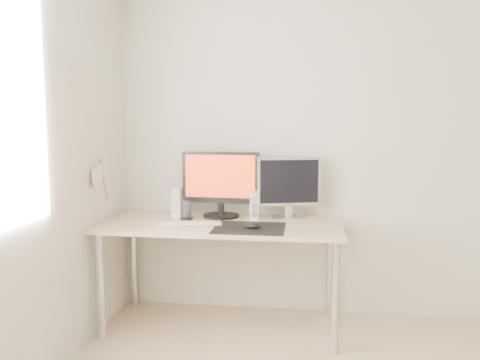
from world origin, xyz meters
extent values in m
plane|color=white|center=(0.00, 1.75, 1.25)|extent=(3.50, 0.00, 3.50)
cube|color=black|center=(-0.73, 1.23, 0.73)|extent=(0.45, 0.40, 0.00)
ellipsoid|color=black|center=(-0.71, 1.20, 0.75)|extent=(0.10, 0.06, 0.04)
cube|color=#D1B587|center=(-0.93, 1.38, 0.71)|extent=(1.60, 0.70, 0.03)
cylinder|color=silver|center=(-1.67, 1.09, 0.35)|extent=(0.05, 0.05, 0.70)
cylinder|color=silver|center=(-0.19, 1.09, 0.35)|extent=(0.05, 0.05, 0.70)
cylinder|color=silver|center=(-1.67, 1.67, 0.35)|extent=(0.05, 0.05, 0.70)
cylinder|color=silver|center=(-0.19, 1.67, 0.35)|extent=(0.05, 0.05, 0.70)
cylinder|color=black|center=(-0.97, 1.58, 0.74)|extent=(0.28, 0.28, 0.02)
cylinder|color=black|center=(-0.97, 1.58, 0.81)|extent=(0.05, 0.05, 0.12)
cube|color=black|center=(-0.97, 1.57, 1.02)|extent=(0.55, 0.08, 0.36)
cube|color=orange|center=(-0.97, 1.54, 1.03)|extent=(0.50, 0.03, 0.30)
cube|color=silver|center=(-0.49, 1.58, 0.74)|extent=(0.25, 0.21, 0.01)
cube|color=silver|center=(-0.49, 1.58, 0.80)|extent=(0.06, 0.05, 0.10)
cube|color=silver|center=(-0.49, 1.58, 0.99)|extent=(0.45, 0.15, 0.34)
cube|color=black|center=(-0.48, 1.56, 0.99)|extent=(0.40, 0.10, 0.30)
cube|color=white|center=(-1.29, 1.55, 0.83)|extent=(0.06, 0.07, 0.20)
cylinder|color=#B3B3B5|center=(-1.29, 1.51, 0.78)|extent=(0.04, 0.01, 0.04)
cylinder|color=silver|center=(-1.29, 1.51, 0.83)|extent=(0.04, 0.01, 0.04)
cylinder|color=silver|center=(-1.29, 1.51, 0.89)|extent=(0.04, 0.01, 0.04)
cube|color=silver|center=(-0.72, 1.51, 0.83)|extent=(0.06, 0.07, 0.20)
cylinder|color=silver|center=(-0.72, 1.47, 0.78)|extent=(0.04, 0.01, 0.04)
cylinder|color=#A9AAAC|center=(-0.72, 1.47, 0.83)|extent=(0.04, 0.01, 0.04)
cylinder|color=silver|center=(-0.72, 1.47, 0.89)|extent=(0.04, 0.01, 0.04)
cube|color=#B4B3B6|center=(-1.12, 1.27, 0.73)|extent=(0.44, 0.20, 0.01)
cube|color=white|center=(-1.12, 1.27, 0.74)|extent=(0.41, 0.19, 0.01)
cube|color=black|center=(-1.19, 1.45, 0.74)|extent=(0.07, 0.06, 0.02)
cube|color=black|center=(-1.19, 1.45, 0.80)|extent=(0.06, 0.03, 0.12)
cylinder|color=#A57F54|center=(-1.72, 1.30, 1.02)|extent=(0.01, 0.10, 0.29)
cube|color=white|center=(-1.72, 1.21, 1.06)|extent=(0.00, 0.19, 0.15)
camera|label=1|loc=(-0.39, -1.67, 1.38)|focal=35.00mm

